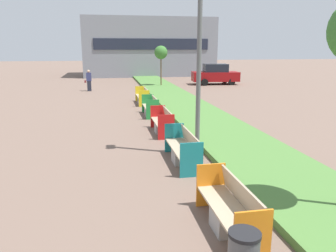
{
  "coord_description": "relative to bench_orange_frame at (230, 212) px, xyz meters",
  "views": [
    {
      "loc": [
        -1.18,
        2.22,
        3.31
      ],
      "look_at": [
        0.9,
        13.29,
        0.6
      ],
      "focal_mm": 35.0,
      "sensor_mm": 36.0,
      "label": 1
    }
  ],
  "objects": [
    {
      "name": "planter_grass_strip",
      "position": [
        2.26,
        4.63,
        -0.28
      ],
      "size": [
        2.8,
        120.0,
        0.18
      ],
      "color": "#4C7A38",
      "rests_on": "ground"
    },
    {
      "name": "building_backdrop",
      "position": [
        3.06,
        36.01,
        2.97
      ],
      "size": [
        15.25,
        8.32,
        6.68
      ],
      "color": "gray",
      "rests_on": "ground"
    },
    {
      "name": "bench_orange_frame",
      "position": [
        0.0,
        0.0,
        0.0
      ],
      "size": [
        0.65,
        2.09,
        0.94
      ],
      "color": "#9E9B96",
      "rests_on": "ground"
    },
    {
      "name": "bench_teal_frame",
      "position": [
        0.0,
        3.73,
        0.0
      ],
      "size": [
        0.65,
        2.25,
        0.94
      ],
      "color": "#9E9B96",
      "rests_on": "ground"
    },
    {
      "name": "bench_red_frame",
      "position": [
        -0.0,
        7.27,
        -0.0
      ],
      "size": [
        0.65,
        2.01,
        0.94
      ],
      "color": "#9E9B96",
      "rests_on": "ground"
    },
    {
      "name": "bench_green_frame",
      "position": [
        -0.0,
        10.74,
        -0.01
      ],
      "size": [
        0.65,
        1.88,
        0.94
      ],
      "color": "#9E9B96",
      "rests_on": "ground"
    },
    {
      "name": "bench_yellow_frame",
      "position": [
        0.0,
        14.35,
        0.0
      ],
      "size": [
        0.65,
        2.15,
        0.94
      ],
      "color": "#9E9B96",
      "rests_on": "ground"
    },
    {
      "name": "street_lamp_post",
      "position": [
        0.61,
        4.4,
        3.5
      ],
      "size": [
        0.24,
        0.44,
        6.98
      ],
      "color": "#56595B",
      "rests_on": "ground"
    },
    {
      "name": "sapling_tree_far",
      "position": [
        2.48,
        22.49,
        2.51
      ],
      "size": [
        1.11,
        1.11,
        3.46
      ],
      "color": "brown",
      "rests_on": "ground"
    },
    {
      "name": "pedestrian_walking",
      "position": [
        -3.45,
        21.0,
        0.46
      ],
      "size": [
        0.53,
        0.24,
        1.64
      ],
      "color": "#232633",
      "rests_on": "ground"
    },
    {
      "name": "parked_car_distant",
      "position": [
        7.72,
        23.74,
        0.55
      ],
      "size": [
        4.35,
        2.17,
        1.86
      ],
      "rotation": [
        0.0,
        0.0,
        -0.1
      ],
      "color": "maroon",
      "rests_on": "ground"
    }
  ]
}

